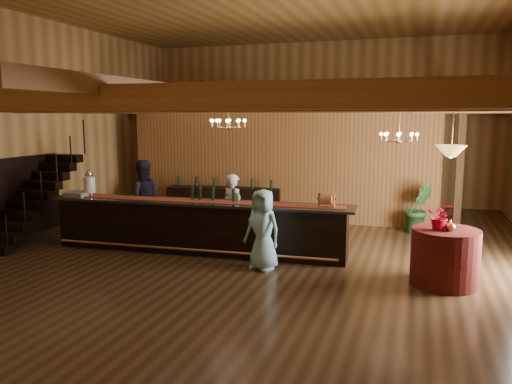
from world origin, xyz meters
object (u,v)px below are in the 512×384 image
(bartender, at_px, (233,210))
(floor_plant, at_px, (418,208))
(round_table, at_px, (445,257))
(guest, at_px, (263,229))
(tasting_bar, at_px, (198,226))
(pendant_lamp, at_px, (451,151))
(raffle_drum, at_px, (327,199))
(chandelier_left, at_px, (228,123))
(chandelier_right, at_px, (399,136))
(backbar_shelf, at_px, (224,203))
(staff_second, at_px, (143,199))
(beverage_dispenser, at_px, (89,184))

(bartender, xyz_separation_m, floor_plant, (4.08, 2.66, -0.19))
(round_table, height_order, bartender, bartender)
(guest, bearing_deg, tasting_bar, 173.75)
(floor_plant, bearing_deg, bartender, -146.93)
(tasting_bar, distance_m, pendant_lamp, 5.46)
(floor_plant, bearing_deg, raffle_drum, -118.25)
(chandelier_left, xyz_separation_m, pendant_lamp, (4.57, -1.17, -0.44))
(chandelier_right, height_order, bartender, chandelier_right)
(backbar_shelf, height_order, chandelier_left, chandelier_left)
(chandelier_left, relative_size, staff_second, 0.41)
(floor_plant, bearing_deg, pendant_lamp, -83.23)
(chandelier_left, height_order, bartender, chandelier_left)
(tasting_bar, xyz_separation_m, round_table, (5.10, -0.63, -0.07))
(tasting_bar, relative_size, staff_second, 3.56)
(pendant_lamp, bearing_deg, staff_second, 168.27)
(tasting_bar, height_order, bartender, bartender)
(guest, bearing_deg, raffle_drum, 55.55)
(raffle_drum, height_order, bartender, bartender)
(backbar_shelf, distance_m, round_table, 7.25)
(backbar_shelf, height_order, floor_plant, floor_plant)
(tasting_bar, height_order, backbar_shelf, tasting_bar)
(raffle_drum, xyz_separation_m, chandelier_left, (-2.30, 0.42, 1.52))
(beverage_dispenser, bearing_deg, tasting_bar, 2.19)
(chandelier_left, height_order, staff_second, chandelier_left)
(floor_plant, bearing_deg, staff_second, -157.90)
(round_table, bearing_deg, bartender, 162.70)
(chandelier_left, xyz_separation_m, staff_second, (-2.40, 0.27, -1.87))
(chandelier_right, height_order, guest, chandelier_right)
(pendant_lamp, distance_m, guest, 3.73)
(raffle_drum, relative_size, bartender, 0.20)
(tasting_bar, height_order, chandelier_right, chandelier_right)
(round_table, relative_size, chandelier_right, 1.45)
(round_table, bearing_deg, chandelier_left, 165.61)
(raffle_drum, distance_m, staff_second, 4.76)
(chandelier_right, height_order, floor_plant, chandelier_right)
(backbar_shelf, bearing_deg, guest, -69.02)
(tasting_bar, height_order, chandelier_left, chandelier_left)
(bartender, xyz_separation_m, staff_second, (-2.40, 0.02, 0.13))
(tasting_bar, bearing_deg, staff_second, 153.09)
(backbar_shelf, bearing_deg, round_table, -44.96)
(staff_second, bearing_deg, beverage_dispenser, 12.88)
(raffle_drum, distance_m, backbar_shelf, 5.08)
(chandelier_left, height_order, chandelier_right, same)
(bartender, bearing_deg, chandelier_left, 113.30)
(raffle_drum, height_order, chandelier_right, chandelier_right)
(round_table, xyz_separation_m, chandelier_right, (-0.97, 2.25, 2.04))
(beverage_dispenser, height_order, round_table, beverage_dispenser)
(backbar_shelf, relative_size, staff_second, 1.71)
(raffle_drum, distance_m, guest, 1.49)
(chandelier_left, xyz_separation_m, chandelier_right, (3.60, 1.08, -0.29))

